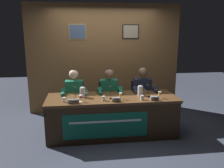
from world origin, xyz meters
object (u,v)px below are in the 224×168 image
(panelist_left, at_px, (74,95))
(chair_right, at_px, (141,102))
(microphone_right, at_px, (149,92))
(panelist_center, at_px, (109,93))
(panelist_right, at_px, (143,92))
(chair_center, at_px, (108,103))
(nameplate_left, at_px, (73,101))
(juice_glass_center, at_px, (121,95))
(chair_left, at_px, (75,104))
(microphone_center, at_px, (111,95))
(water_cup_center, at_px, (104,99))
(water_pitcher_left_side, at_px, (83,92))
(nameplate_center, at_px, (116,99))
(conference_table, at_px, (113,111))
(water_cup_left, at_px, (64,100))
(water_pitcher_right_side, at_px, (140,91))
(juice_glass_right, at_px, (160,94))
(water_cup_right, at_px, (142,98))
(juice_glass_left, at_px, (81,97))
(nameplate_right, at_px, (155,98))

(panelist_left, bearing_deg, chair_right, 7.83)
(panelist_left, bearing_deg, microphone_right, -18.29)
(panelist_center, relative_size, microphone_right, 5.64)
(panelist_right, bearing_deg, chair_center, 164.62)
(nameplate_left, height_order, juice_glass_center, juice_glass_center)
(chair_left, height_order, microphone_center, microphone_center)
(water_cup_center, bearing_deg, water_pitcher_left_side, 143.51)
(panelist_center, relative_size, nameplate_center, 7.68)
(conference_table, height_order, water_cup_left, water_cup_left)
(panelist_center, bearing_deg, chair_right, 15.38)
(water_cup_center, height_order, water_pitcher_right_side, water_pitcher_right_side)
(panelist_center, distance_m, water_pitcher_left_side, 0.68)
(chair_center, relative_size, juice_glass_center, 7.20)
(chair_center, relative_size, juice_glass_right, 7.20)
(nameplate_center, xyz_separation_m, water_cup_right, (0.49, 0.05, -0.00))
(juice_glass_left, distance_m, water_pitcher_right_side, 1.18)
(water_cup_center, bearing_deg, juice_glass_right, 1.34)
(panelist_right, relative_size, water_cup_right, 14.35)
(water_cup_right, bearing_deg, microphone_right, 48.49)
(chair_right, xyz_separation_m, water_pitcher_left_side, (-1.28, -0.57, 0.42))
(panelist_center, height_order, water_cup_center, panelist_center)
(juice_glass_right, height_order, water_pitcher_right_side, water_pitcher_right_side)
(panelist_left, bearing_deg, juice_glass_right, -21.36)
(nameplate_right, height_order, water_pitcher_right_side, water_pitcher_right_side)
(nameplate_left, xyz_separation_m, juice_glass_right, (1.59, 0.12, 0.05))
(panelist_left, relative_size, microphone_right, 5.64)
(conference_table, distance_m, panelist_left, 0.91)
(juice_glass_center, height_order, microphone_center, microphone_center)
(conference_table, distance_m, microphone_center, 0.32)
(juice_glass_center, relative_size, chair_right, 0.14)
(water_cup_right, xyz_separation_m, water_pitcher_left_side, (-1.07, 0.31, 0.06))
(juice_glass_left, xyz_separation_m, water_cup_left, (-0.29, 0.02, -0.05))
(conference_table, relative_size, chair_center, 2.77)
(panelist_right, bearing_deg, water_cup_left, -158.39)
(juice_glass_left, bearing_deg, chair_left, 98.67)
(juice_glass_left, relative_size, microphone_right, 0.57)
(conference_table, height_order, water_pitcher_left_side, water_pitcher_left_side)
(chair_center, distance_m, microphone_right, 1.05)
(microphone_center, relative_size, panelist_right, 0.18)
(juice_glass_left, xyz_separation_m, chair_center, (0.59, 0.86, -0.41))
(water_cup_left, bearing_deg, nameplate_right, -3.79)
(conference_table, relative_size, microphone_center, 11.42)
(water_cup_center, distance_m, juice_glass_right, 1.05)
(water_cup_right, bearing_deg, panelist_right, 73.38)
(water_cup_left, xyz_separation_m, panelist_right, (1.61, 0.64, -0.08))
(nameplate_left, bearing_deg, chair_left, 90.36)
(chair_center, bearing_deg, juice_glass_center, -80.54)
(water_pitcher_right_side, bearing_deg, microphone_center, -167.79)
(nameplate_right, height_order, juice_glass_right, juice_glass_right)
(chair_right, xyz_separation_m, juice_glass_right, (0.15, -0.82, 0.41))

